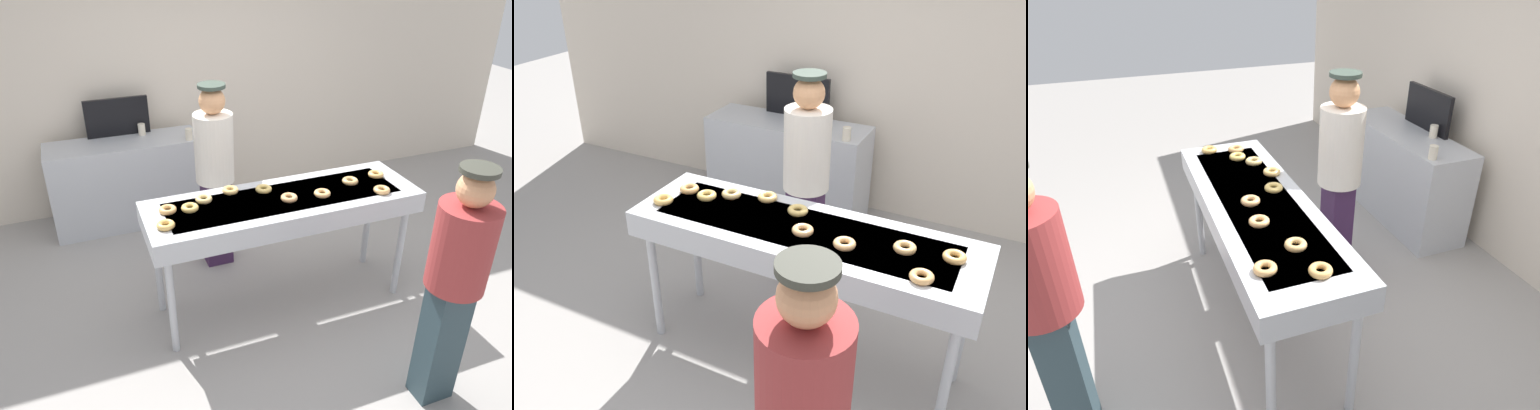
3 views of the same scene
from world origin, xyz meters
The scene contains 20 objects.
ground_plane centered at (0.00, 0.00, 0.00)m, with size 16.00×16.00×0.00m, color #9E9993.
back_wall centered at (0.00, 2.23, 1.44)m, with size 8.00×0.12×2.89m, color beige.
fryer_conveyor centered at (0.00, 0.00, 0.89)m, with size 2.10×0.65×0.98m.
glazed_donut_0 centered at (-0.70, 0.06, 1.00)m, with size 0.13×0.13×0.04m, color #DFB65C.
glazed_donut_1 centered at (0.02, -0.05, 1.00)m, with size 0.13×0.13×0.04m, color #E4A96A.
glazed_donut_2 centered at (0.85, 0.06, 1.00)m, with size 0.13×0.13×0.04m, color #E6AB5C.
glazed_donut_3 centered at (-0.35, 0.22, 1.00)m, with size 0.13×0.13×0.04m, color #EFBB67.
glazed_donut_4 centered at (-0.86, 0.09, 1.00)m, with size 0.13×0.13×0.04m, color #E6A860.
glazed_donut_5 centered at (-0.58, 0.15, 1.00)m, with size 0.13×0.13×0.04m, color #DFB96F.
glazed_donut_6 centered at (0.73, -0.19, 1.00)m, with size 0.13×0.13×0.04m, color #E4A963.
glazed_donut_7 centered at (0.59, 0.03, 1.00)m, with size 0.13×0.13×0.04m, color tan.
glazed_donut_8 centered at (-0.10, 0.15, 1.00)m, with size 0.13×0.13×0.04m, color #E1BA63.
glazed_donut_9 centered at (-0.92, -0.12, 1.00)m, with size 0.13×0.13×0.04m, color #EBB45C.
glazed_donut_10 centered at (0.28, -0.08, 1.00)m, with size 0.13×0.13×0.04m, color #EBAD69.
worker_baker centered at (-0.31, 0.75, 0.95)m, with size 0.33×0.33×1.68m.
customer_waiting centered at (0.55, -1.24, 0.95)m, with size 0.34×0.34×1.66m.
prep_counter centered at (-0.95, 1.78, 0.45)m, with size 1.51×0.50×0.90m, color #B7BABF.
paper_cup_0 centered at (-0.73, 1.91, 0.96)m, with size 0.07×0.07×0.12m, color beige.
paper_cup_1 centered at (-0.32, 1.60, 0.96)m, with size 0.07×0.07×0.12m, color beige.
menu_display centered at (-0.95, 1.98, 1.09)m, with size 0.63×0.04×0.38m, color black.
Camera 3 is at (2.52, -0.76, 2.41)m, focal length 32.34 mm.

